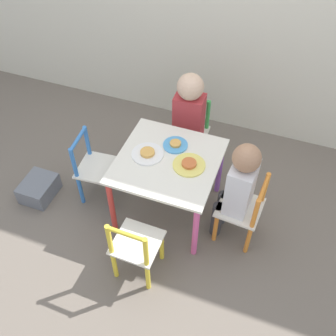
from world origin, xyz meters
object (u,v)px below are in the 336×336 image
(chair_blue, at_px, (95,169))
(storage_bin, at_px, (39,188))
(chair_orange, at_px, (243,210))
(plate_right, at_px, (189,165))
(child_back, at_px, (188,115))
(kids_table, at_px, (168,168))
(plate_back, at_px, (175,145))
(chair_green, at_px, (189,134))
(plate_left, at_px, (148,154))
(child_right, at_px, (238,185))
(chair_yellow, at_px, (136,247))

(chair_blue, height_order, storage_bin, chair_blue)
(chair_orange, xyz_separation_m, plate_right, (-0.37, 0.04, 0.23))
(chair_blue, bearing_deg, child_back, -49.70)
(kids_table, height_order, chair_blue, chair_blue)
(plate_back, distance_m, storage_bin, 1.04)
(chair_blue, height_order, child_back, child_back)
(plate_right, bearing_deg, chair_blue, -176.15)
(chair_orange, bearing_deg, storage_bin, -78.93)
(chair_green, bearing_deg, child_back, -90.00)
(child_back, xyz_separation_m, storage_bin, (-0.88, -0.65, -0.41))
(child_back, distance_m, plate_back, 0.31)
(kids_table, distance_m, chair_green, 0.53)
(chair_green, distance_m, chair_orange, 0.75)
(chair_orange, distance_m, plate_left, 0.68)
(chair_green, relative_size, plate_left, 2.61)
(chair_blue, height_order, plate_left, chair_blue)
(chair_green, height_order, chair_blue, same)
(chair_orange, bearing_deg, child_right, -90.00)
(chair_yellow, relative_size, child_right, 0.67)
(chair_green, relative_size, chair_orange, 1.00)
(child_back, bearing_deg, storage_bin, -145.63)
(chair_orange, height_order, child_back, child_back)
(chair_yellow, xyz_separation_m, child_right, (0.45, 0.47, 0.20))
(kids_table, distance_m, plate_back, 0.15)
(chair_green, distance_m, chair_yellow, 1.01)
(kids_table, xyz_separation_m, plate_left, (-0.13, 0.00, 0.08))
(chair_green, relative_size, storage_bin, 2.05)
(child_right, height_order, plate_left, child_right)
(chair_orange, distance_m, chair_blue, 1.01)
(child_right, xyz_separation_m, storage_bin, (-1.34, -0.17, -0.39))
(storage_bin, bearing_deg, child_right, 7.22)
(plate_back, bearing_deg, plate_left, -135.00)
(chair_orange, bearing_deg, kids_table, -90.00)
(chair_orange, distance_m, plate_back, 0.58)
(chair_green, bearing_deg, chair_blue, -133.65)
(kids_table, relative_size, chair_yellow, 1.19)
(plate_left, bearing_deg, chair_orange, -3.43)
(chair_yellow, xyz_separation_m, plate_left, (-0.12, 0.51, 0.23))
(chair_orange, xyz_separation_m, plate_left, (-0.64, 0.04, 0.23))
(chair_blue, distance_m, child_back, 0.73)
(chair_blue, relative_size, plate_right, 2.63)
(child_back, xyz_separation_m, plate_back, (0.02, -0.31, 0.01))
(child_back, relative_size, plate_right, 4.01)
(chair_orange, relative_size, chair_yellow, 1.00)
(chair_yellow, height_order, plate_left, chair_yellow)
(kids_table, xyz_separation_m, chair_yellow, (-0.01, -0.51, -0.16))
(chair_blue, bearing_deg, kids_table, -90.00)
(chair_yellow, xyz_separation_m, storage_bin, (-0.89, 0.30, -0.19))
(child_right, bearing_deg, plate_right, -91.85)
(chair_blue, relative_size, plate_left, 2.61)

